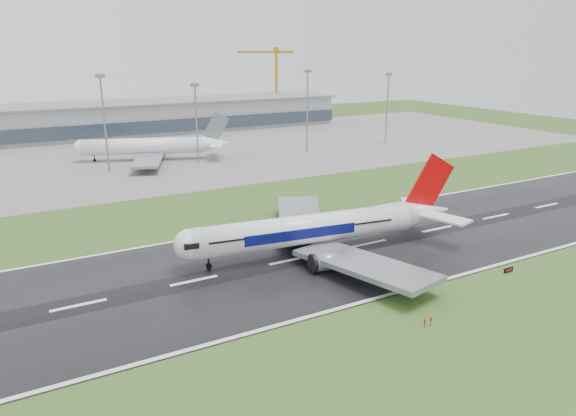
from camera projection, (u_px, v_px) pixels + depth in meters
ground at (289, 261)px, 105.59m from camera, size 520.00×520.00×0.00m
runway at (289, 261)px, 105.58m from camera, size 400.00×45.00×0.10m
apron at (138, 155)px, 210.32m from camera, size 400.00×130.00×0.08m
terminal at (107, 120)px, 258.44m from camera, size 240.00×36.00×15.00m
main_airliner at (324, 210)px, 107.62m from camera, size 68.87×66.33×18.24m
parked_airliner at (150, 137)px, 198.90m from camera, size 74.56×72.17×17.31m
tower_crane at (276, 83)px, 314.29m from camera, size 41.77×13.10×42.22m
runway_sign at (508, 270)px, 99.85m from camera, size 2.31×0.37×1.04m
floodmast_2 at (105, 126)px, 177.45m from camera, size 0.64×0.64×31.73m
floodmast_3 at (197, 125)px, 192.98m from camera, size 0.64×0.64×27.89m
floodmast_4 at (307, 113)px, 214.32m from camera, size 0.64×0.64×31.85m
floodmast_5 at (387, 110)px, 233.77m from camera, size 0.64×0.64×29.67m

